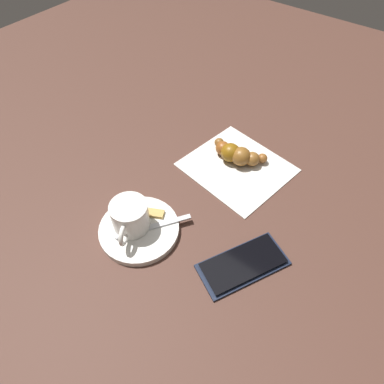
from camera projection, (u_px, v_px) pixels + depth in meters
name	position (u px, v px, depth m)	size (l,w,h in m)	color
ground_plane	(190.00, 193.00, 0.65)	(1.80, 1.80, 0.00)	#4C2F26
saucer	(139.00, 229.00, 0.59)	(0.14, 0.14, 0.01)	white
espresso_cup	(130.00, 217.00, 0.56)	(0.08, 0.06, 0.05)	white
teaspoon	(140.00, 230.00, 0.57)	(0.12, 0.09, 0.01)	silver
sugar_packet	(147.00, 212.00, 0.60)	(0.06, 0.02, 0.01)	tan
napkin	(237.00, 167.00, 0.69)	(0.17, 0.19, 0.00)	silver
croissant	(237.00, 154.00, 0.69)	(0.07, 0.12, 0.04)	brown
cell_phone	(243.00, 264.00, 0.54)	(0.16, 0.12, 0.01)	black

